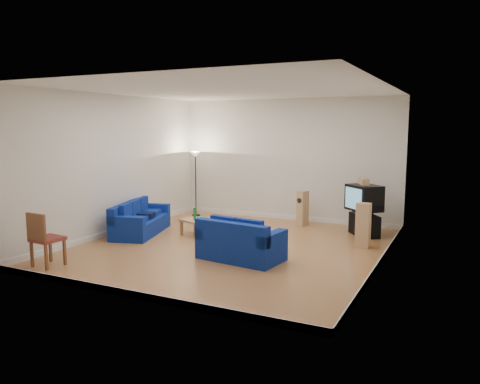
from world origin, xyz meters
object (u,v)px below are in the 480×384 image
at_px(sofa_three_seat, 139,222).
at_px(television, 364,198).
at_px(sofa_loveseat, 240,245).
at_px(tv_stand, 364,225).
at_px(coffee_table, 202,223).

relative_size(sofa_three_seat, television, 2.20).
bearing_deg(sofa_loveseat, television, 67.80).
bearing_deg(sofa_loveseat, sofa_three_seat, 170.24).
bearing_deg(tv_stand, coffee_table, -95.78).
distance_m(coffee_table, tv_stand, 3.70).
height_order(sofa_three_seat, sofa_loveseat, sofa_loveseat).
bearing_deg(tv_stand, sofa_three_seat, -100.50).
xyz_separation_m(coffee_table, television, (3.24, 1.70, 0.55)).
bearing_deg(coffee_table, television, 27.77).
height_order(sofa_loveseat, coffee_table, sofa_loveseat).
bearing_deg(sofa_loveseat, tv_stand, 68.03).
bearing_deg(television, sofa_loveseat, -75.92).
bearing_deg(tv_stand, television, -51.44).
distance_m(sofa_three_seat, television, 5.20).
distance_m(sofa_loveseat, television, 3.46).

